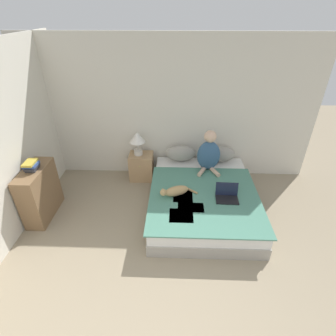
# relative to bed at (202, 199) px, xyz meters

# --- Properties ---
(wall_back) EXTENTS (5.23, 0.05, 2.55)m
(wall_back) POSITION_rel_bed_xyz_m (-0.59, 1.12, 1.08)
(wall_back) COLOR beige
(wall_back) RESTS_ON ground_plane
(bed) EXTENTS (1.68, 2.10, 0.39)m
(bed) POSITION_rel_bed_xyz_m (0.00, 0.00, 0.00)
(bed) COLOR #9E998E
(bed) RESTS_ON ground_plane
(pillow_near) EXTENTS (0.56, 0.26, 0.30)m
(pillow_near) POSITION_rel_bed_xyz_m (-0.37, 0.90, 0.35)
(pillow_near) COLOR gray
(pillow_near) RESTS_ON bed
(pillow_far) EXTENTS (0.56, 0.26, 0.30)m
(pillow_far) POSITION_rel_bed_xyz_m (0.37, 0.90, 0.35)
(pillow_far) COLOR gray
(pillow_far) RESTS_ON bed
(person_sitting) EXTENTS (0.40, 0.39, 0.74)m
(person_sitting) POSITION_rel_bed_xyz_m (0.12, 0.61, 0.51)
(person_sitting) COLOR #33567A
(person_sitting) RESTS_ON bed
(cat_tabby) EXTENTS (0.58, 0.32, 0.16)m
(cat_tabby) POSITION_rel_bed_xyz_m (-0.45, -0.18, 0.28)
(cat_tabby) COLOR tan
(cat_tabby) RESTS_ON bed
(laptop_open) EXTENTS (0.34, 0.27, 0.22)m
(laptop_open) POSITION_rel_bed_xyz_m (0.33, -0.23, 0.25)
(laptop_open) COLOR black
(laptop_open) RESTS_ON bed
(nightstand) EXTENTS (0.44, 0.38, 0.51)m
(nightstand) POSITION_rel_bed_xyz_m (-1.10, 0.87, 0.06)
(nightstand) COLOR tan
(nightstand) RESTS_ON ground_plane
(table_lamp) EXTENTS (0.28, 0.28, 0.45)m
(table_lamp) POSITION_rel_bed_xyz_m (-1.15, 0.88, 0.63)
(table_lamp) COLOR beige
(table_lamp) RESTS_ON nightstand
(bookshelf) EXTENTS (0.30, 0.78, 0.84)m
(bookshelf) POSITION_rel_bed_xyz_m (-2.53, -0.23, 0.23)
(bookshelf) COLOR brown
(bookshelf) RESTS_ON ground_plane
(book_stack_top) EXTENTS (0.18, 0.23, 0.13)m
(book_stack_top) POSITION_rel_bed_xyz_m (-2.53, -0.23, 0.72)
(book_stack_top) COLOR #2D2D33
(book_stack_top) RESTS_ON bookshelf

